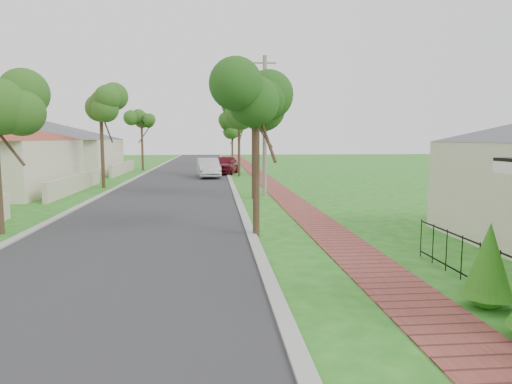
{
  "coord_description": "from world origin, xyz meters",
  "views": [
    {
      "loc": [
        -0.52,
        -7.36,
        3.12
      ],
      "look_at": [
        0.73,
        6.27,
        1.5
      ],
      "focal_mm": 32.0,
      "sensor_mm": 36.0,
      "label": 1
    }
  ],
  "objects_px": {
    "parked_car_white": "(208,168)",
    "parked_car_red": "(225,165)",
    "utility_pole": "(265,125)",
    "near_tree": "(256,104)"
  },
  "relations": [
    {
      "from": "parked_car_white",
      "to": "utility_pole",
      "type": "height_order",
      "value": "utility_pole"
    },
    {
      "from": "near_tree",
      "to": "utility_pole",
      "type": "xyz_separation_m",
      "value": [
        1.42,
        10.4,
        -0.38
      ]
    },
    {
      "from": "parked_car_red",
      "to": "parked_car_white",
      "type": "relative_size",
      "value": 1.03
    },
    {
      "from": "near_tree",
      "to": "utility_pole",
      "type": "distance_m",
      "value": 10.5
    },
    {
      "from": "parked_car_red",
      "to": "utility_pole",
      "type": "bearing_deg",
      "value": -71.68
    },
    {
      "from": "parked_car_red",
      "to": "parked_car_white",
      "type": "distance_m",
      "value": 3.89
    },
    {
      "from": "parked_car_white",
      "to": "parked_car_red",
      "type": "bearing_deg",
      "value": 63.27
    },
    {
      "from": "parked_car_red",
      "to": "utility_pole",
      "type": "relative_size",
      "value": 0.63
    },
    {
      "from": "parked_car_red",
      "to": "near_tree",
      "type": "relative_size",
      "value": 0.91
    },
    {
      "from": "utility_pole",
      "to": "parked_car_red",
      "type": "bearing_deg",
      "value": 96.77
    }
  ]
}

